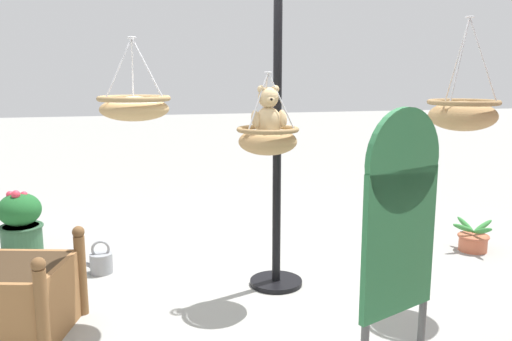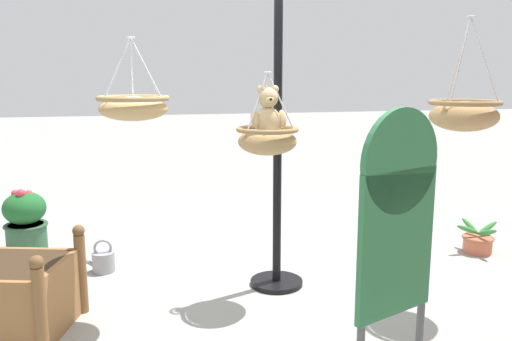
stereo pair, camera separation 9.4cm
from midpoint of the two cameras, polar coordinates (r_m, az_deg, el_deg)
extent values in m
plane|color=gray|center=(4.43, -0.13, -12.73)|extent=(40.00, 40.00, 0.00)
cylinder|color=black|center=(4.18, 3.03, 3.37)|extent=(0.07, 0.07, 2.46)
cylinder|color=black|center=(4.49, 2.88, -12.18)|extent=(0.44, 0.44, 0.04)
ellipsoid|color=#A37F51|center=(3.89, 1.95, 3.20)|extent=(0.44, 0.44, 0.20)
torus|color=olive|center=(3.88, 1.96, 4.54)|extent=(0.47, 0.47, 0.04)
ellipsoid|color=silver|center=(3.89, 1.95, 3.49)|extent=(0.39, 0.39, 0.17)
cylinder|color=#B7B7BC|center=(3.80, 0.89, 7.58)|extent=(0.19, 0.12, 0.42)
cylinder|color=#B7B7BC|center=(3.84, 3.46, 7.60)|extent=(0.19, 0.12, 0.42)
cylinder|color=#B7B7BC|center=(3.97, 1.59, 7.70)|extent=(0.01, 0.21, 0.42)
torus|color=#B7B7BC|center=(3.86, 2.00, 10.73)|extent=(0.06, 0.06, 0.01)
ellipsoid|color=tan|center=(3.87, 2.00, 5.31)|extent=(0.20, 0.17, 0.24)
sphere|color=tan|center=(3.86, 2.02, 8.02)|extent=(0.16, 0.16, 0.15)
ellipsoid|color=#D9B683|center=(3.80, 2.25, 7.81)|extent=(0.07, 0.06, 0.05)
sphere|color=black|center=(3.78, 2.35, 7.83)|extent=(0.02, 0.02, 0.02)
sphere|color=tan|center=(3.87, 2.81, 8.94)|extent=(0.06, 0.06, 0.06)
sphere|color=tan|center=(3.84, 1.24, 8.94)|extent=(0.06, 0.06, 0.06)
ellipsoid|color=tan|center=(3.87, 3.60, 5.74)|extent=(0.06, 0.11, 0.15)
ellipsoid|color=tan|center=(3.82, 0.58, 5.69)|extent=(0.06, 0.11, 0.15)
ellipsoid|color=tan|center=(3.81, 3.13, 3.93)|extent=(0.07, 0.14, 0.07)
ellipsoid|color=tan|center=(3.78, 1.53, 3.89)|extent=(0.07, 0.14, 0.07)
ellipsoid|color=#A37F51|center=(4.02, 22.51, 5.53)|extent=(0.48, 0.48, 0.22)
torus|color=olive|center=(4.01, 22.61, 6.92)|extent=(0.50, 0.50, 0.04)
cylinder|color=#B7B7BC|center=(3.91, 22.24, 11.21)|extent=(0.21, 0.13, 0.59)
cylinder|color=#B7B7BC|center=(4.02, 24.49, 11.01)|extent=(0.21, 0.13, 0.59)
cylinder|color=#B7B7BC|center=(4.10, 21.99, 11.15)|extent=(0.01, 0.23, 0.59)
torus|color=#B7B7BC|center=(4.03, 23.21, 15.31)|extent=(0.06, 0.06, 0.01)
ellipsoid|color=tan|center=(3.63, -12.59, 6.61)|extent=(0.46, 0.46, 0.16)
torus|color=#97794E|center=(3.62, -12.64, 7.76)|extent=(0.49, 0.49, 0.04)
ellipsoid|color=silver|center=(3.62, -12.61, 6.93)|extent=(0.41, 0.41, 0.13)
cylinder|color=#B7B7BC|center=(3.57, -14.26, 10.86)|extent=(0.20, 0.12, 0.40)
cylinder|color=#B7B7BC|center=(3.57, -11.25, 10.98)|extent=(0.20, 0.12, 0.40)
cylinder|color=#B7B7BC|center=(3.73, -12.79, 10.89)|extent=(0.01, 0.22, 0.40)
torus|color=#B7B7BC|center=(3.63, -12.89, 14.06)|extent=(0.06, 0.06, 0.01)
cube|color=olive|center=(3.97, -24.25, -12.65)|extent=(0.81, 0.81, 0.50)
cube|color=#382819|center=(3.89, -24.49, -9.68)|extent=(0.71, 0.71, 0.06)
cylinder|color=brown|center=(3.54, -21.91, -14.41)|extent=(0.08, 0.08, 0.60)
cylinder|color=brown|center=(4.10, -18.05, -10.76)|extent=(0.08, 0.08, 0.60)
sphere|color=brown|center=(3.42, -22.28, -9.36)|extent=(0.09, 0.09, 0.09)
sphere|color=brown|center=(3.99, -18.31, -6.32)|extent=(0.09, 0.09, 0.09)
cylinder|color=#2D5638|center=(5.78, -23.49, -6.68)|extent=(0.39, 0.39, 0.26)
torus|color=#294E32|center=(5.74, -23.58, -5.53)|extent=(0.43, 0.43, 0.03)
cylinder|color=#382819|center=(5.74, -23.57, -5.57)|extent=(0.34, 0.34, 0.03)
ellipsoid|color=#1E5B28|center=(5.70, -23.71, -3.82)|extent=(0.42, 0.42, 0.33)
sphere|color=#E0384C|center=(5.69, -24.57, -2.30)|extent=(0.07, 0.07, 0.07)
sphere|color=#E0384C|center=(5.60, -24.04, -2.30)|extent=(0.08, 0.08, 0.08)
sphere|color=#E0384C|center=(5.67, -23.29, -2.36)|extent=(0.07, 0.07, 0.07)
sphere|color=#E0384C|center=(5.76, -23.92, -2.27)|extent=(0.06, 0.06, 0.06)
cylinder|color=#BC6042|center=(5.69, 23.63, -7.48)|extent=(0.27, 0.27, 0.16)
torus|color=#A9573B|center=(5.67, 23.69, -6.79)|extent=(0.31, 0.31, 0.03)
cylinder|color=#382819|center=(5.67, 23.68, -6.84)|extent=(0.24, 0.24, 0.03)
ellipsoid|color=#38843D|center=(5.58, 22.73, -6.01)|extent=(0.26, 0.06, 0.14)
ellipsoid|color=#38843D|center=(5.56, 24.55, -6.22)|extent=(0.07, 0.26, 0.15)
ellipsoid|color=#38843D|center=(5.73, 24.57, -5.75)|extent=(0.26, 0.09, 0.14)
ellipsoid|color=#38843D|center=(5.72, 22.94, -5.66)|extent=(0.08, 0.26, 0.15)
cube|color=#286B3D|center=(3.26, 16.01, -7.72)|extent=(0.60, 0.27, 0.90)
cylinder|color=#286B3D|center=(3.14, 16.46, 0.98)|extent=(0.60, 0.27, 0.63)
cylinder|color=#4C4C4C|center=(3.68, 18.35, -15.74)|extent=(0.05, 0.05, 0.30)
cylinder|color=gray|center=(4.92, -15.90, -9.65)|extent=(0.20, 0.20, 0.18)
cylinder|color=gray|center=(4.92, -17.62, -9.50)|extent=(0.17, 0.04, 0.14)
sphere|color=slate|center=(4.91, -18.54, -8.93)|extent=(0.06, 0.06, 0.06)
torus|color=gray|center=(4.87, -15.98, -8.21)|extent=(0.16, 0.02, 0.16)
camera|label=1|loc=(0.05, -89.33, 0.12)|focal=36.35mm
camera|label=2|loc=(0.05, 90.67, -0.12)|focal=36.35mm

